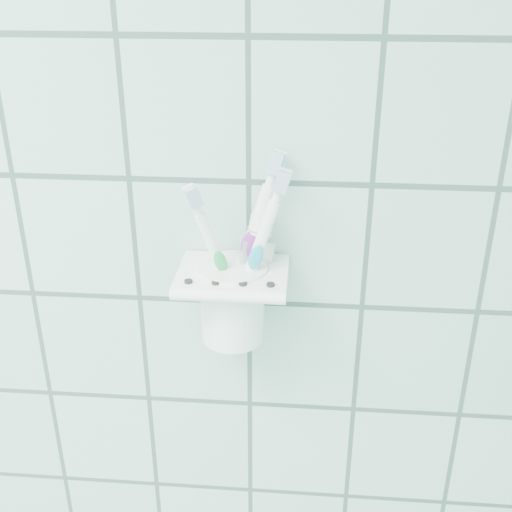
{
  "coord_description": "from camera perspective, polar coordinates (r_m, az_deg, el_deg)",
  "views": [
    {
      "loc": [
        0.75,
        0.52,
        1.64
      ],
      "look_at": [
        0.7,
        1.1,
        1.36
      ],
      "focal_mm": 45.0,
      "sensor_mm": 36.0,
      "label": 1
    }
  ],
  "objects": [
    {
      "name": "cup",
      "position": [
        0.73,
        -2.1,
        -3.84
      ],
      "size": [
        0.08,
        0.08,
        0.09
      ],
      "color": "white",
      "rests_on": "holder_bracket"
    },
    {
      "name": "toothpaste_tube",
      "position": [
        0.72,
        -1.24,
        -0.93
      ],
      "size": [
        0.06,
        0.04,
        0.15
      ],
      "rotation": [
        -0.04,
        0.19,
        0.36
      ],
      "color": "silver",
      "rests_on": "cup"
    },
    {
      "name": "toothbrush_orange",
      "position": [
        0.69,
        -2.67,
        0.17
      ],
      "size": [
        0.06,
        0.02,
        0.21
      ],
      "rotation": [
        -0.06,
        0.31,
        -0.0
      ],
      "color": "white",
      "rests_on": "cup"
    },
    {
      "name": "holder_bracket",
      "position": [
        0.71,
        -2.05,
        -1.83
      ],
      "size": [
        0.12,
        0.1,
        0.04
      ],
      "color": "white",
      "rests_on": "wall_back"
    },
    {
      "name": "toothbrush_blue",
      "position": [
        0.7,
        -3.38,
        1.02
      ],
      "size": [
        0.07,
        0.04,
        0.22
      ],
      "rotation": [
        -0.2,
        0.27,
        -0.2
      ],
      "color": "white",
      "rests_on": "cup"
    },
    {
      "name": "toothbrush_pink",
      "position": [
        0.71,
        -0.91,
        0.29
      ],
      "size": [
        0.06,
        0.04,
        0.19
      ],
      "rotation": [
        -0.03,
        -0.33,
        0.57
      ],
      "color": "white",
      "rests_on": "cup"
    }
  ]
}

